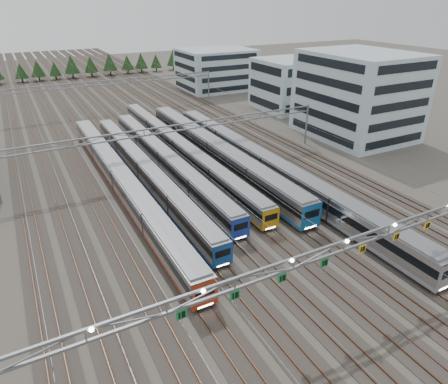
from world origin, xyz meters
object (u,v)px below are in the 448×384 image
train_b (145,170)px  gantry_far (111,86)px  train_a (121,179)px  train_e (215,151)px  gantry_mid (176,133)px  depot_bldg_south (358,95)px  depot_bldg_north (216,69)px  train_c (165,160)px  train_d (179,147)px  train_f (268,167)px  gantry_near (345,248)px  depot_bldg_mid (287,85)px

train_b → gantry_far: bearing=81.9°
train_a → train_e: (18.00, 3.70, 0.24)m
train_b → gantry_mid: 8.51m
train_b → depot_bldg_south: (47.42, 2.16, 6.76)m
train_a → depot_bldg_north: bearing=52.1°
depot_bldg_north → train_c: bearing=-124.5°
train_b → gantry_far: 48.25m
depot_bldg_north → train_a: bearing=-127.9°
train_d → gantry_far: size_ratio=1.08×
train_f → depot_bldg_north: (25.22, 67.92, 4.01)m
train_f → gantry_mid: (-11.25, 11.33, 4.21)m
train_b → depot_bldg_north: 73.38m
depot_bldg_south → depot_bldg_north: depot_bldg_south is taller
train_f → depot_bldg_south: size_ratio=2.94×
depot_bldg_south → train_d: bearing=172.3°
train_e → gantry_mid: 7.96m
train_a → train_c: 10.21m
train_d → train_c: bearing=-134.1°
train_e → depot_bldg_south: 34.52m
gantry_mid → train_b: bearing=-159.2°
train_b → train_c: (4.50, 2.73, 0.06)m
gantry_near → depot_bldg_north: (36.51, 96.71, -0.90)m
train_a → depot_bldg_mid: size_ratio=3.74×
train_d → train_e: (4.50, -5.78, 0.38)m
train_b → depot_bldg_mid: depot_bldg_mid is taller
depot_bldg_south → depot_bldg_mid: 25.51m
depot_bldg_mid → gantry_mid: bearing=-148.8°
gantry_mid → gantry_far: (0.00, 45.00, 0.00)m
train_a → train_b: (4.50, 2.10, -0.16)m
gantry_near → gantry_far: (0.05, 85.12, -0.70)m
train_d → depot_bldg_north: depot_bldg_north is taller
train_b → depot_bldg_mid: 55.52m
train_b → train_d: bearing=39.3°
train_a → train_b: size_ratio=1.11×
train_a → gantry_near: 37.52m
gantry_far → gantry_near: bearing=-90.0°
train_d → depot_bldg_south: bearing=-7.7°
gantry_near → gantry_mid: (0.05, 40.12, -0.70)m
train_f → depot_bldg_north: 72.57m
gantry_far → depot_bldg_north: depot_bldg_north is taller
train_d → depot_bldg_mid: 44.13m
train_a → depot_bldg_north: 77.76m
train_e → train_f: bearing=-66.5°
train_f → depot_bldg_mid: size_ratio=4.04×
train_a → depot_bldg_mid: 60.44m
train_f → gantry_mid: bearing=134.8°
train_c → train_d: train_c is taller
train_b → train_e: (13.50, 1.59, 0.40)m
gantry_near → gantry_mid: gantry_near is taller
train_f → gantry_mid: 16.51m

